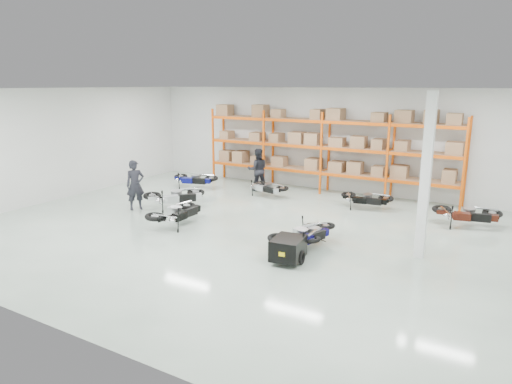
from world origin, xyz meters
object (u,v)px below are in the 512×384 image
Objects in this scene: moto_back_b at (267,185)px; person_back at (258,170)px; moto_black_far_left at (177,209)px; moto_back_c at (366,196)px; moto_blue_centre at (302,232)px; person_left at (135,185)px; moto_touring_right at (312,229)px; trailer at (288,249)px; moto_back_a at (194,176)px; moto_silver_left at (175,193)px; moto_back_d at (468,210)px.

moto_back_b is 1.25m from person_back.
person_back reaches higher than moto_black_far_left.
moto_black_far_left reaches higher than moto_back_c.
moto_blue_centre is at bearing 92.38° from person_back.
moto_back_c is 0.90× the size of person_left.
moto_blue_centre is 0.94× the size of moto_black_far_left.
moto_touring_right reaches higher than trailer.
moto_touring_right is 6.12m from moto_back_b.
person_left is at bearing 27.34° from person_back.
moto_back_c is (0.18, 4.72, 0.02)m from moto_touring_right.
moto_back_a is at bearing 86.84° from moto_back_c.
moto_back_c is at bearing 84.02° from moto_touring_right.
moto_black_far_left is at bearing -75.11° from person_left.
moto_silver_left is 7.26m from moto_back_c.
moto_back_b is 0.96× the size of moto_back_c.
moto_blue_centre is 8.93m from moto_back_a.
moto_back_c is at bearing -100.08° from moto_back_a.
moto_back_b is at bearing 84.99° from moto_back_c.
moto_touring_right is at bearing 126.50° from moto_back_d.
person_left is (-7.53, -4.43, 0.42)m from moto_back_c.
moto_blue_centre is 0.95× the size of person_left.
moto_touring_right is at bearing 171.07° from moto_back_c.
person_left reaches higher than moto_back_b.
moto_back_b is at bearing -32.76° from moto_blue_centre.
moto_blue_centre reaches higher than moto_touring_right.
person_back is (-0.28, 5.90, 0.36)m from moto_black_far_left.
trailer is at bearing -140.97° from moto_back_a.
moto_back_d is at bearing -38.12° from person_left.
moto_blue_centre is 0.95× the size of moto_back_d.
moto_silver_left reaches higher than moto_blue_centre.
moto_back_a is (-7.64, 5.83, 0.16)m from trailer.
person_back is at bearing 6.98° from person_left.
moto_touring_right reaches higher than moto_back_b.
moto_back_d is at bearing 50.42° from trailer.
trailer is 6.93m from moto_back_d.
moto_back_d reaches higher than moto_blue_centre.
moto_black_far_left is (1.47, -1.69, -0.03)m from moto_silver_left.
person_back reaches higher than person_left.
moto_back_c is 5.18m from person_back.
moto_silver_left is 1.06× the size of moto_black_far_left.
trailer is at bearing 135.34° from moto_back_d.
moto_blue_centre is at bearing -63.95° from person_left.
moto_black_far_left is at bearing 107.81° from moto_back_d.
trailer is at bearing -71.99° from person_left.
moto_back_a is 11.40m from moto_back_d.
person_back is (2.70, 1.11, 0.38)m from moto_back_a.
moto_back_d is at bearing -104.70° from moto_back_c.
person_back is at bearing -81.26° from moto_back_a.
moto_black_far_left is 1.01× the size of person_back.
moto_touring_right is 0.88× the size of person_left.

